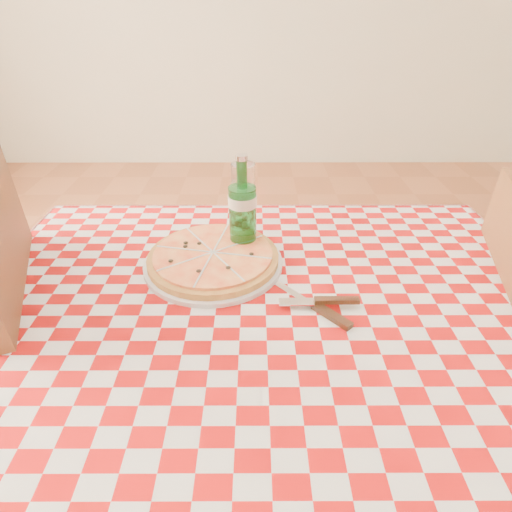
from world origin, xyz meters
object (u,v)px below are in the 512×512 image
at_px(dining_table, 265,327).
at_px(water_bottle, 242,206).
at_px(wine_glass, 244,193).
at_px(pizza_plate, 213,257).

bearing_deg(dining_table, water_bottle, 105.84).
height_order(water_bottle, wine_glass, water_bottle).
bearing_deg(pizza_plate, water_bottle, 44.08).
bearing_deg(pizza_plate, wine_glass, 73.40).
bearing_deg(wine_glass, water_bottle, -89.37).
bearing_deg(water_bottle, wine_glass, 90.63).
bearing_deg(dining_table, wine_glass, 98.87).
xyz_separation_m(dining_table, pizza_plate, (-0.12, 0.12, 0.12)).
bearing_deg(water_bottle, pizza_plate, -135.92).
bearing_deg(wine_glass, pizza_plate, -106.60).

